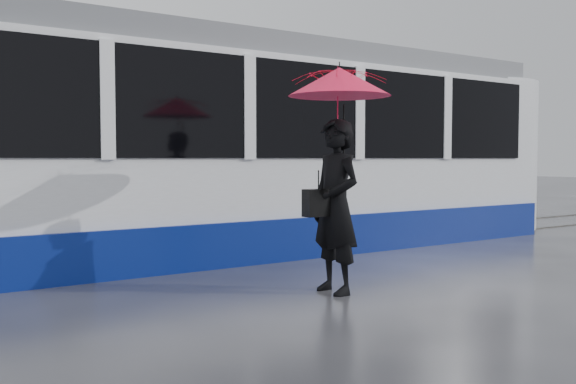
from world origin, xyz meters
TOP-DOWN VIEW (x-y plane):
  - ground at (0.00, 0.00)m, footprint 90.00×90.00m
  - rails at (0.00, 2.50)m, footprint 34.00×1.51m
  - woman at (1.50, -0.85)m, footprint 0.47×0.71m
  - umbrella at (1.55, -0.85)m, footprint 1.15×1.15m
  - handbag at (1.28, -0.83)m, footprint 0.35×0.15m

SIDE VIEW (x-z plane):
  - ground at x=0.00m, z-range 0.00..0.00m
  - rails at x=0.00m, z-range 0.00..0.02m
  - woman at x=1.50m, z-range 0.00..1.93m
  - handbag at x=1.28m, z-range 0.77..1.25m
  - umbrella at x=1.55m, z-range 1.46..2.77m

